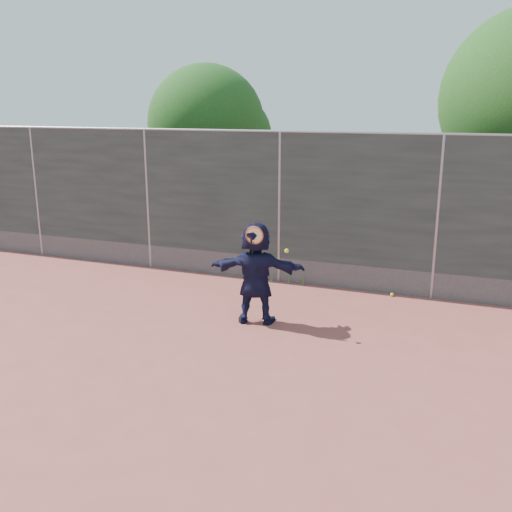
% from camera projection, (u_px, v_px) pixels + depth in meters
% --- Properties ---
extents(ground, '(80.00, 80.00, 0.00)m').
position_uv_depth(ground, '(204.00, 346.00, 8.50)').
color(ground, '#9E4C42').
rests_on(ground, ground).
extents(player, '(1.64, 0.79, 1.69)m').
position_uv_depth(player, '(256.00, 273.00, 9.27)').
color(player, '#121432').
rests_on(player, ground).
extents(ball_ground, '(0.07, 0.07, 0.07)m').
position_uv_depth(ball_ground, '(392.00, 295.00, 10.72)').
color(ball_ground, yellow).
rests_on(ball_ground, ground).
extents(fence, '(20.00, 0.06, 3.03)m').
position_uv_depth(fence, '(279.00, 205.00, 11.26)').
color(fence, '#38423D').
rests_on(fence, ground).
extents(swing_action, '(0.72, 0.15, 0.51)m').
position_uv_depth(swing_action, '(258.00, 238.00, 8.89)').
color(swing_action, '#D04E13').
rests_on(swing_action, ground).
extents(tree_left, '(3.15, 3.00, 4.53)m').
position_uv_depth(tree_left, '(213.00, 127.00, 14.64)').
color(tree_left, '#382314').
rests_on(tree_left, ground).
extents(weed_clump, '(0.68, 0.07, 0.30)m').
position_uv_depth(weed_clump, '(291.00, 278.00, 11.42)').
color(weed_clump, '#387226').
rests_on(weed_clump, ground).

